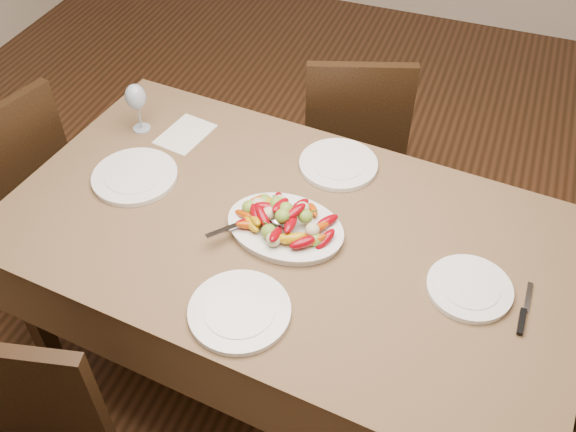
# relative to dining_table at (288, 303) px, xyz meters

# --- Properties ---
(floor) EXTENTS (6.00, 6.00, 0.00)m
(floor) POSITION_rel_dining_table_xyz_m (-0.16, 0.04, -0.38)
(floor) COLOR #3B2212
(floor) RESTS_ON ground
(dining_table) EXTENTS (1.93, 1.20, 0.76)m
(dining_table) POSITION_rel_dining_table_xyz_m (0.00, 0.00, 0.00)
(dining_table) COLOR brown
(dining_table) RESTS_ON ground
(chair_far) EXTENTS (0.53, 0.53, 0.95)m
(chair_far) POSITION_rel_dining_table_xyz_m (-0.03, 0.90, 0.10)
(chair_far) COLOR black
(chair_far) RESTS_ON ground
(chair_left) EXTENTS (0.50, 0.50, 0.95)m
(chair_left) POSITION_rel_dining_table_xyz_m (-1.26, 0.06, 0.10)
(chair_left) COLOR black
(chair_left) RESTS_ON ground
(serving_platter) EXTENTS (0.39, 0.31, 0.02)m
(serving_platter) POSITION_rel_dining_table_xyz_m (-0.01, -0.01, 0.39)
(serving_platter) COLOR white
(serving_platter) RESTS_ON dining_table
(roasted_vegetables) EXTENTS (0.32, 0.23, 0.09)m
(roasted_vegetables) POSITION_rel_dining_table_xyz_m (-0.01, -0.01, 0.45)
(roasted_vegetables) COLOR #79020A
(roasted_vegetables) RESTS_ON serving_platter
(serving_spoon) EXTENTS (0.26, 0.21, 0.03)m
(serving_spoon) POSITION_rel_dining_table_xyz_m (-0.07, -0.04, 0.43)
(serving_spoon) COLOR #9EA0A8
(serving_spoon) RESTS_ON serving_platter
(plate_left) EXTENTS (0.29, 0.29, 0.02)m
(plate_left) POSITION_rel_dining_table_xyz_m (-0.58, 0.05, 0.39)
(plate_left) COLOR white
(plate_left) RESTS_ON dining_table
(plate_right) EXTENTS (0.25, 0.25, 0.02)m
(plate_right) POSITION_rel_dining_table_xyz_m (0.58, -0.04, 0.39)
(plate_right) COLOR white
(plate_right) RESTS_ON dining_table
(plate_far) EXTENTS (0.28, 0.28, 0.02)m
(plate_far) POSITION_rel_dining_table_xyz_m (0.06, 0.35, 0.39)
(plate_far) COLOR white
(plate_far) RESTS_ON dining_table
(plate_near) EXTENTS (0.29, 0.29, 0.02)m
(plate_near) POSITION_rel_dining_table_xyz_m (-0.01, -0.35, 0.39)
(plate_near) COLOR white
(plate_near) RESTS_ON dining_table
(wine_glass) EXTENTS (0.08, 0.08, 0.20)m
(wine_glass) POSITION_rel_dining_table_xyz_m (-0.70, 0.30, 0.48)
(wine_glass) COLOR #8C99A5
(wine_glass) RESTS_ON dining_table
(menu_card) EXTENTS (0.18, 0.23, 0.00)m
(menu_card) POSITION_rel_dining_table_xyz_m (-0.53, 0.33, 0.38)
(menu_card) COLOR silver
(menu_card) RESTS_ON dining_table
(table_knife) EXTENTS (0.02, 0.20, 0.01)m
(table_knife) POSITION_rel_dining_table_xyz_m (0.74, -0.07, 0.38)
(table_knife) COLOR #9EA0A8
(table_knife) RESTS_ON dining_table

